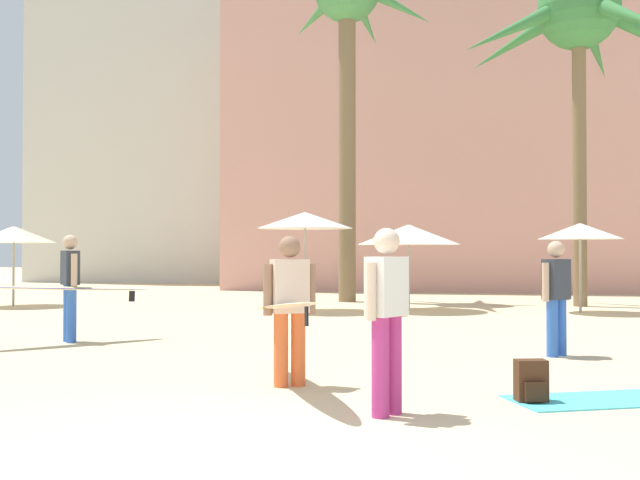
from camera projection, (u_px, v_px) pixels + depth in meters
name	position (u px, v px, depth m)	size (l,w,h in m)	color
ground	(214.00, 463.00, 5.14)	(120.00, 120.00, 0.00)	beige
hotel_pink	(512.00, 141.00, 30.72)	(22.59, 8.84, 12.26)	#DB9989
hotel_tower_gray	(231.00, 74.00, 40.48)	(17.62, 11.93, 22.63)	beige
palm_tree_far_left	(579.00, 26.00, 20.22)	(6.89, 6.88, 9.28)	brown
palm_tree_left	(347.00, 22.00, 22.10)	(4.67, 5.21, 10.42)	brown
cafe_umbrella_0	(305.00, 220.00, 18.41)	(2.40, 2.40, 2.49)	gray
cafe_umbrella_2	(14.00, 234.00, 20.13)	(2.24, 2.24, 2.20)	gray
cafe_umbrella_3	(409.00, 235.00, 18.58)	(2.61, 2.61, 2.18)	gray
cafe_umbrella_4	(580.00, 231.00, 17.93)	(2.01, 2.01, 2.19)	gray
beach_towel	(595.00, 400.00, 7.30)	(1.69, 0.81, 0.01)	#4CC6D6
backpack	(531.00, 382.00, 7.21)	(0.34, 0.30, 0.42)	#462917
person_far_right	(287.00, 305.00, 7.99)	(1.50, 2.79, 1.66)	orange
person_near_left	(66.00, 285.00, 11.97)	(2.33, 2.43, 1.76)	blue
person_mid_right	(556.00, 293.00, 10.44)	(0.48, 0.51, 1.64)	blue
person_near_right	(387.00, 312.00, 6.66)	(0.39, 0.57, 1.70)	#B7337F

